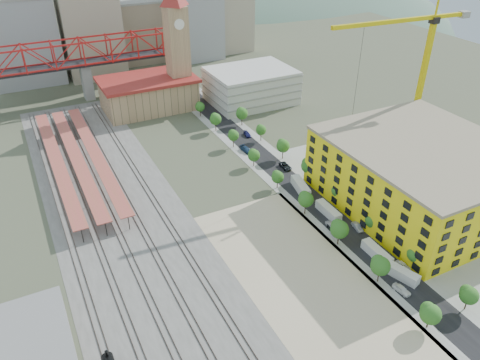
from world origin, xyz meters
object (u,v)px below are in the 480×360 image
construction_building (422,175)px  car_0 (402,290)px  site_trailer_a (400,273)px  site_trailer_c (328,211)px  clock_tower (176,36)px  tower_crane (418,59)px  site_trailer_d (301,187)px  site_trailer_b (377,253)px

construction_building → car_0: construction_building is taller
site_trailer_a → site_trailer_c: (0.00, 27.69, 0.01)m
clock_tower → tower_crane: 90.57m
construction_building → site_trailer_d: (-26.00, 20.63, -8.04)m
clock_tower → site_trailer_d: size_ratio=5.18×
construction_building → site_trailer_c: 28.04m
tower_crane → site_trailer_b: (-44.98, -39.87, -31.00)m
tower_crane → site_trailer_a: (-44.98, -47.67, -31.00)m
tower_crane → site_trailer_a: size_ratio=5.71×
site_trailer_a → car_0: site_trailer_a is taller
site_trailer_d → car_0: bearing=-81.5°
clock_tower → tower_crane: size_ratio=0.99×
site_trailer_a → site_trailer_d: bearing=72.7°
site_trailer_a → site_trailer_d: site_trailer_d is taller
site_trailer_a → site_trailer_c: bearing=72.7°
clock_tower → tower_crane: tower_crane is taller
clock_tower → car_0: size_ratio=11.84×
clock_tower → site_trailer_d: bearing=-84.2°
clock_tower → site_trailer_b: clock_tower is taller
site_trailer_a → site_trailer_b: (0.00, 7.80, 0.01)m
car_0 → site_trailer_c: bearing=76.5°
construction_building → site_trailer_c: size_ratio=5.48×
tower_crane → site_trailer_d: bearing=-172.4°
clock_tower → site_trailer_c: bearing=-85.1°
construction_building → site_trailer_c: construction_building is taller
tower_crane → car_0: bearing=-132.9°
tower_crane → clock_tower: bearing=125.8°
site_trailer_c → site_trailer_b: bearing=-89.6°
tower_crane → site_trailer_c: bearing=-156.0°
construction_building → site_trailer_a: (-26.00, -21.05, -8.16)m
site_trailer_b → site_trailer_c: site_trailer_c is taller
clock_tower → site_trailer_a: clock_tower is taller
construction_building → site_trailer_d: construction_building is taller
tower_crane → site_trailer_c: 58.17m
clock_tower → car_0: clock_tower is taller
tower_crane → site_trailer_d: 54.89m
clock_tower → site_trailer_d: clock_tower is taller
car_0 → tower_crane: bearing=39.0°
construction_building → site_trailer_d: size_ratio=5.04×
tower_crane → car_0: 77.21m
site_trailer_a → site_trailer_d: size_ratio=0.91×
site_trailer_c → construction_building: bearing=-13.9°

